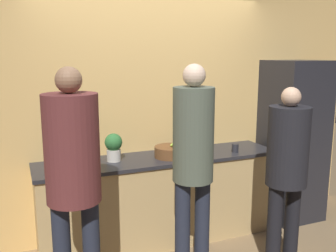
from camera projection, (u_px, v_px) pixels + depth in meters
The scene contains 12 objects.
wall_back at pixel (150, 113), 3.98m from camera, with size 5.20×0.06×2.60m.
counter at pixel (160, 198), 3.88m from camera, with size 2.48×0.61×0.90m.
refrigerator at pixel (292, 140), 4.37m from camera, with size 0.60×0.64×1.85m.
person_left at pixel (73, 168), 2.64m from camera, with size 0.39×0.39×1.84m.
person_center at pixel (193, 155), 3.08m from camera, with size 0.34×0.34×1.84m.
person_right at pixel (287, 163), 3.25m from camera, with size 0.35×0.35×1.65m.
fruit_bowl at pixel (171, 152), 3.76m from camera, with size 0.33×0.33×0.15m.
utensil_crock at pixel (91, 152), 3.66m from camera, with size 0.10×0.10×0.30m.
bottle_dark at pixel (81, 157), 3.51m from camera, with size 0.08×0.08×0.17m.
bottle_green at pixel (68, 161), 3.42m from camera, with size 0.07×0.07×0.14m.
cup_black at pixel (235, 148), 3.95m from camera, with size 0.07×0.07×0.09m.
potted_plant at pixel (114, 146), 3.60m from camera, with size 0.17×0.17×0.27m.
Camera 1 is at (-1.32, -3.08, 1.92)m, focal length 40.00 mm.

